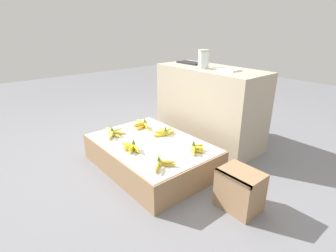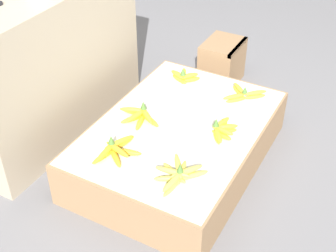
% 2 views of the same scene
% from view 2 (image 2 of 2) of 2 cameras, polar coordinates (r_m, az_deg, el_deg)
% --- Properties ---
extents(ground_plane, '(10.00, 10.00, 0.00)m').
position_cam_2_polar(ground_plane, '(2.52, 1.32, -4.36)').
color(ground_plane, slate).
extents(display_platform, '(1.13, 0.79, 0.25)m').
position_cam_2_polar(display_platform, '(2.44, 1.36, -2.19)').
color(display_platform, '#997551').
rests_on(display_platform, ground_plane).
extents(back_vendor_table, '(1.18, 0.51, 0.82)m').
position_cam_2_polar(back_vendor_table, '(2.66, -15.32, 7.44)').
color(back_vendor_table, tan).
rests_on(back_vendor_table, ground_plane).
extents(wooden_crate, '(0.29, 0.23, 0.29)m').
position_cam_2_polar(wooden_crate, '(3.14, 6.60, 7.73)').
color(wooden_crate, '#997551').
rests_on(wooden_crate, ground_plane).
extents(banana_bunch_front_left, '(0.25, 0.22, 0.09)m').
position_cam_2_polar(banana_bunch_front_left, '(2.04, 1.26, -5.94)').
color(banana_bunch_front_left, '#DBCC4C').
rests_on(banana_bunch_front_left, display_platform).
extents(banana_bunch_front_midleft, '(0.22, 0.12, 0.10)m').
position_cam_2_polar(banana_bunch_front_midleft, '(2.30, 6.55, -0.50)').
color(banana_bunch_front_midleft, yellow).
rests_on(banana_bunch_front_midleft, display_platform).
extents(banana_bunch_front_midright, '(0.20, 0.21, 0.08)m').
position_cam_2_polar(banana_bunch_front_midright, '(2.59, 9.17, 3.89)').
color(banana_bunch_front_midright, gold).
rests_on(banana_bunch_front_midright, display_platform).
extents(banana_bunch_middle_left, '(0.28, 0.18, 0.10)m').
position_cam_2_polar(banana_bunch_middle_left, '(2.18, -6.44, -2.89)').
color(banana_bunch_middle_left, gold).
rests_on(banana_bunch_middle_left, display_platform).
extents(banana_bunch_middle_midleft, '(0.16, 0.25, 0.10)m').
position_cam_2_polar(banana_bunch_middle_midleft, '(2.39, -3.53, 1.29)').
color(banana_bunch_middle_midleft, yellow).
rests_on(banana_bunch_middle_midleft, display_platform).
extents(banana_bunch_middle_midright, '(0.12, 0.18, 0.10)m').
position_cam_2_polar(banana_bunch_middle_midright, '(2.71, 1.95, 6.08)').
color(banana_bunch_middle_midright, yellow).
rests_on(banana_bunch_middle_midright, display_platform).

